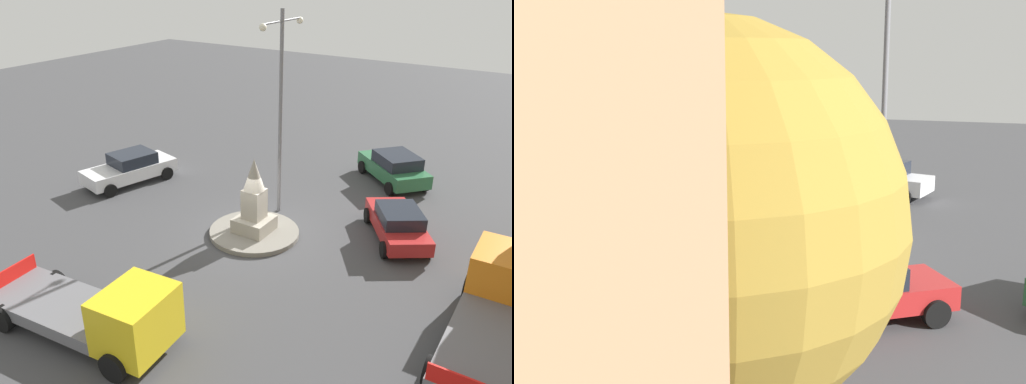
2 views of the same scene
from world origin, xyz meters
The scene contains 9 objects.
ground_plane centered at (0.00, 0.00, 0.00)m, with size 80.00×80.00×0.00m, color #424244.
traffic_island centered at (0.00, 0.00, 0.09)m, with size 3.61×3.61×0.19m, color gray.
monument centered at (0.00, 0.00, 1.43)m, with size 1.38×1.38×3.05m.
streetlamp centered at (-2.39, -0.27, 5.06)m, with size 3.06×0.28×8.47m.
car_white_approaching centered at (-1.16, -8.04, 0.77)m, with size 4.77×2.86×1.51m.
car_red_far_side centered at (-2.72, 4.94, 0.72)m, with size 4.25×3.62×1.38m.
truck_yellow_waiting centered at (7.72, -0.12, 0.97)m, with size 2.80×6.15×2.09m.
truck_orange_near_island centered at (1.16, 9.32, 1.00)m, with size 6.25×2.48×2.10m.
tree_near_wall centered at (-2.01, 11.84, 4.00)m, with size 4.77×4.77×6.39m.
Camera 2 is at (-4.94, 18.42, 5.94)m, focal length 44.73 mm.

